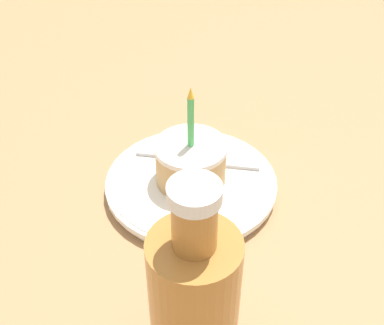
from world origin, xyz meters
TOP-DOWN VIEW (x-y plane):
  - ground_plane at (0.00, 0.00)m, footprint 2.40×2.40m
  - plate at (-0.01, 0.00)m, footprint 0.21×0.21m
  - cake_slice at (-0.01, -0.00)m, footprint 0.09×0.09m
  - fork at (-0.05, 0.01)m, footprint 0.05×0.16m
  - bottle at (0.20, 0.09)m, footprint 0.07×0.07m

SIDE VIEW (x-z plane):
  - ground_plane at x=0.00m, z-range -0.04..0.00m
  - plate at x=-0.01m, z-range 0.00..0.02m
  - fork at x=-0.05m, z-range 0.02..0.02m
  - cake_slice at x=-0.01m, z-range -0.02..0.11m
  - bottle at x=0.20m, z-range -0.02..0.20m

